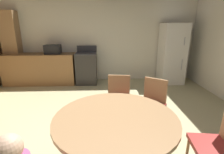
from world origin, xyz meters
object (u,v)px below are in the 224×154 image
object	(u,v)px
oven_range	(87,68)
dining_table	(116,129)
microwave	(53,49)
refrigerator	(172,54)
chair_northeast	(152,102)
chair_east	(219,143)
chair_north	(119,97)

from	to	relation	value
oven_range	dining_table	world-z (taller)	oven_range
oven_range	microwave	distance (m)	1.11
refrigerator	dining_table	size ratio (longest dim) A/B	1.33
chair_northeast	oven_range	bearing A→B (deg)	-116.44
microwave	chair_east	bearing A→B (deg)	-52.87
dining_table	chair_northeast	bearing A→B (deg)	53.58
microwave	chair_northeast	distance (m)	3.43
microwave	dining_table	world-z (taller)	microwave
chair_north	chair_northeast	size ratio (longest dim) A/B	1.00
oven_range	refrigerator	distance (m)	2.59
chair_north	microwave	bearing A→B (deg)	-136.86
dining_table	chair_east	size ratio (longest dim) A/B	1.52
refrigerator	dining_table	world-z (taller)	refrigerator
dining_table	chair_east	distance (m)	1.10
chair_north	chair_northeast	distance (m)	0.57
dining_table	chair_east	world-z (taller)	chair_east
chair_northeast	refrigerator	bearing A→B (deg)	-170.37
oven_range	dining_table	distance (m)	3.48
oven_range	refrigerator	size ratio (longest dim) A/B	0.62
dining_table	chair_northeast	world-z (taller)	chair_northeast
refrigerator	oven_range	bearing A→B (deg)	178.79
microwave	chair_east	xyz separation A→B (m)	(2.69, -3.55, -0.53)
refrigerator	chair_north	world-z (taller)	refrigerator
microwave	chair_northeast	bearing A→B (deg)	-48.32
microwave	chair_north	size ratio (longest dim) A/B	0.51
oven_range	refrigerator	xyz separation A→B (m)	(2.55, -0.05, 0.41)
refrigerator	microwave	xyz separation A→B (m)	(-3.51, 0.05, 0.15)
refrigerator	chair_north	distance (m)	2.91
chair_east	chair_northeast	size ratio (longest dim) A/B	1.00
microwave	chair_northeast	size ratio (longest dim) A/B	0.51
refrigerator	chair_northeast	distance (m)	2.81
chair_north	dining_table	bearing A→B (deg)	-0.00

